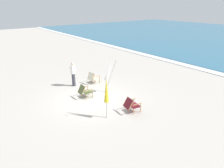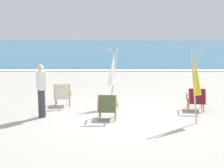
{
  "view_description": "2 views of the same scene",
  "coord_description": "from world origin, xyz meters",
  "px_view_note": "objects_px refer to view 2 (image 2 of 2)",
  "views": [
    {
      "loc": [
        8.87,
        -5.38,
        5.07
      ],
      "look_at": [
        -0.08,
        1.48,
        0.54
      ],
      "focal_mm": 32.0,
      "sensor_mm": 36.0,
      "label": 1
    },
    {
      "loc": [
        -0.3,
        -9.15,
        2.76
      ],
      "look_at": [
        -0.29,
        2.45,
        0.59
      ],
      "focal_mm": 50.0,
      "sensor_mm": 36.0,
      "label": 2
    }
  ],
  "objects_px": {
    "beach_chair_back_right": "(107,106)",
    "umbrella_furled_yellow": "(196,76)",
    "beach_chair_front_left": "(196,99)",
    "beach_chair_front_right": "(62,95)",
    "umbrella_furled_white": "(112,69)",
    "person_near_chairs": "(41,90)"
  },
  "relations": [
    {
      "from": "beach_chair_back_right",
      "to": "umbrella_furled_yellow",
      "type": "distance_m",
      "value": 2.69
    },
    {
      "from": "beach_chair_back_right",
      "to": "umbrella_furled_white",
      "type": "xyz_separation_m",
      "value": [
        0.15,
        1.63,
        0.89
      ]
    },
    {
      "from": "beach_chair_front_left",
      "to": "umbrella_furled_yellow",
      "type": "bearing_deg",
      "value": -107.22
    },
    {
      "from": "umbrella_furled_yellow",
      "to": "umbrella_furled_white",
      "type": "xyz_separation_m",
      "value": [
        -2.35,
        1.89,
        -0.07
      ]
    },
    {
      "from": "beach_chair_back_right",
      "to": "umbrella_furled_yellow",
      "type": "xyz_separation_m",
      "value": [
        2.5,
        -0.25,
        0.96
      ]
    },
    {
      "from": "beach_chair_front_right",
      "to": "umbrella_furled_yellow",
      "type": "distance_m",
      "value": 4.58
    },
    {
      "from": "beach_chair_front_right",
      "to": "beach_chair_front_left",
      "type": "bearing_deg",
      "value": -7.49
    },
    {
      "from": "umbrella_furled_yellow",
      "to": "beach_chair_front_left",
      "type": "bearing_deg",
      "value": 72.78
    },
    {
      "from": "beach_chair_back_right",
      "to": "beach_chair_front_left",
      "type": "relative_size",
      "value": 0.93
    },
    {
      "from": "beach_chair_back_right",
      "to": "umbrella_furled_white",
      "type": "bearing_deg",
      "value": 84.59
    },
    {
      "from": "beach_chair_back_right",
      "to": "beach_chair_front_left",
      "type": "xyz_separation_m",
      "value": [
        2.89,
        1.0,
        -0.0
      ]
    },
    {
      "from": "umbrella_furled_yellow",
      "to": "umbrella_furled_white",
      "type": "relative_size",
      "value": 1.05
    },
    {
      "from": "umbrella_furled_yellow",
      "to": "umbrella_furled_white",
      "type": "distance_m",
      "value": 3.01
    },
    {
      "from": "beach_chair_back_right",
      "to": "person_near_chairs",
      "type": "distance_m",
      "value": 2.08
    },
    {
      "from": "beach_chair_front_right",
      "to": "person_near_chairs",
      "type": "height_order",
      "value": "person_near_chairs"
    },
    {
      "from": "umbrella_furled_white",
      "to": "person_near_chairs",
      "type": "bearing_deg",
      "value": -149.11
    },
    {
      "from": "beach_chair_front_left",
      "to": "umbrella_furled_white",
      "type": "relative_size",
      "value": 0.42
    },
    {
      "from": "beach_chair_back_right",
      "to": "person_near_chairs",
      "type": "relative_size",
      "value": 0.48
    },
    {
      "from": "person_near_chairs",
      "to": "beach_chair_front_right",
      "type": "bearing_deg",
      "value": 70.77
    },
    {
      "from": "umbrella_furled_yellow",
      "to": "beach_chair_back_right",
      "type": "bearing_deg",
      "value": 174.2
    },
    {
      "from": "umbrella_furled_yellow",
      "to": "person_near_chairs",
      "type": "relative_size",
      "value": 1.3
    },
    {
      "from": "beach_chair_front_left",
      "to": "umbrella_furled_yellow",
      "type": "xyz_separation_m",
      "value": [
        -0.39,
        -1.25,
        0.96
      ]
    }
  ]
}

